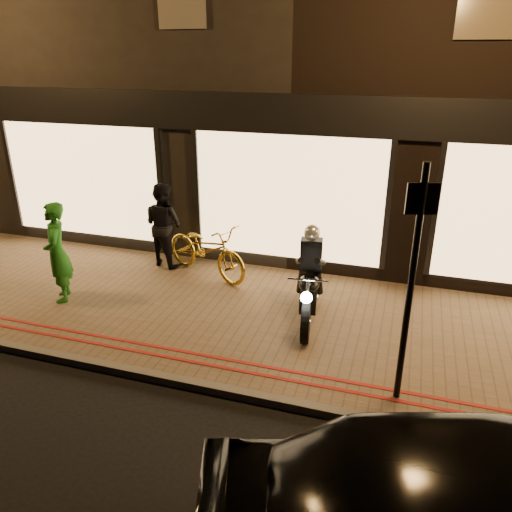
{
  "coord_description": "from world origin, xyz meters",
  "views": [
    {
      "loc": [
        2.18,
        -4.95,
        4.2
      ],
      "look_at": [
        -0.08,
        2.21,
        1.1
      ],
      "focal_mm": 35.0,
      "sensor_mm": 36.0,
      "label": 1
    }
  ],
  "objects": [
    {
      "name": "ground",
      "position": [
        0.0,
        0.0,
        0.0
      ],
      "size": [
        90.0,
        90.0,
        0.0
      ],
      "primitive_type": "plane",
      "color": "black",
      "rests_on": "ground"
    },
    {
      "name": "sidewalk",
      "position": [
        0.0,
        2.0,
        0.06
      ],
      "size": [
        50.0,
        4.0,
        0.12
      ],
      "primitive_type": "cube",
      "color": "brown",
      "rests_on": "ground"
    },
    {
      "name": "kerb_stone",
      "position": [
        0.0,
        0.05,
        0.06
      ],
      "size": [
        50.0,
        0.14,
        0.12
      ],
      "primitive_type": "cube",
      "color": "#59544C",
      "rests_on": "ground"
    },
    {
      "name": "red_kerb_lines",
      "position": [
        0.0,
        0.55,
        0.12
      ],
      "size": [
        50.0,
        0.26,
        0.01
      ],
      "color": "maroon",
      "rests_on": "sidewalk"
    },
    {
      "name": "building_row",
      "position": [
        -0.0,
        8.99,
        4.25
      ],
      "size": [
        48.0,
        10.11,
        8.5
      ],
      "color": "black",
      "rests_on": "ground"
    },
    {
      "name": "motorcycle",
      "position": [
        0.83,
        2.16,
        0.73
      ],
      "size": [
        0.65,
        1.94,
        1.59
      ],
      "rotation": [
        0.0,
        0.0,
        0.14
      ],
      "color": "black",
      "rests_on": "sidewalk"
    },
    {
      "name": "sign_post",
      "position": [
        2.32,
        0.55,
        1.8
      ],
      "size": [
        0.34,
        0.13,
        3.0
      ],
      "rotation": [
        0.0,
        0.0,
        0.29
      ],
      "color": "black",
      "rests_on": "sidewalk"
    },
    {
      "name": "bicycle_gold",
      "position": [
        -1.42,
        3.27,
        0.66
      ],
      "size": [
        2.15,
        1.47,
        1.07
      ],
      "primitive_type": "imported",
      "rotation": [
        0.0,
        0.0,
        1.16
      ],
      "color": "gold",
      "rests_on": "sidewalk"
    },
    {
      "name": "person_green",
      "position": [
        -3.45,
        1.56,
        1.0
      ],
      "size": [
        0.7,
        0.77,
        1.76
      ],
      "primitive_type": "imported",
      "rotation": [
        0.0,
        0.0,
        -1.0
      ],
      "color": "#1F6F1D",
      "rests_on": "sidewalk"
    },
    {
      "name": "person_dark",
      "position": [
        -2.44,
        3.52,
        0.97
      ],
      "size": [
        0.99,
        0.87,
        1.7
      ],
      "primitive_type": "imported",
      "rotation": [
        0.0,
        0.0,
        2.83
      ],
      "color": "black",
      "rests_on": "sidewalk"
    }
  ]
}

